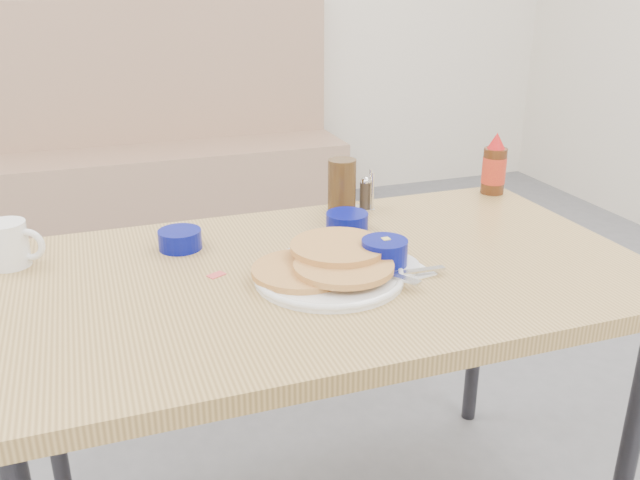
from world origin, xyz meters
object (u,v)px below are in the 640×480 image
object	(u,v)px
butter_bowl	(347,222)
condiment_caddy	(358,196)
booth_bench	(172,162)
dining_table	(324,294)
grits_setting	(385,257)
pancake_plate	(329,268)
coffee_mug	(9,244)
amber_tumbler	(342,185)
syrup_bottle	(494,167)
creamer_bowl	(180,240)

from	to	relation	value
butter_bowl	condiment_caddy	bearing A→B (deg)	58.90
booth_bench	dining_table	world-z (taller)	booth_bench
grits_setting	butter_bowl	xyz separation A→B (m)	(0.01, 0.24, -0.01)
pancake_plate	coffee_mug	size ratio (longest dim) A/B	2.54
grits_setting	booth_bench	bearing A→B (deg)	92.67
dining_table	butter_bowl	bearing A→B (deg)	56.00
grits_setting	butter_bowl	world-z (taller)	grits_setting
booth_bench	butter_bowl	world-z (taller)	booth_bench
pancake_plate	amber_tumbler	xyz separation A→B (m)	(0.18, 0.39, 0.05)
pancake_plate	syrup_bottle	size ratio (longest dim) A/B	1.79
pancake_plate	butter_bowl	bearing A→B (deg)	60.48
dining_table	amber_tumbler	distance (m)	0.40
pancake_plate	creamer_bowl	size ratio (longest dim) A/B	3.18
grits_setting	amber_tumbler	size ratio (longest dim) A/B	1.44
pancake_plate	syrup_bottle	xyz separation A→B (m)	(0.65, 0.39, 0.05)
dining_table	creamer_bowl	bearing A→B (deg)	141.89
creamer_bowl	butter_bowl	world-z (taller)	butter_bowl
booth_bench	dining_table	size ratio (longest dim) A/B	1.36
butter_bowl	pancake_plate	bearing A→B (deg)	-119.52
creamer_bowl	butter_bowl	distance (m)	0.41
grits_setting	creamer_bowl	xyz separation A→B (m)	(-0.40, 0.26, -0.01)
grits_setting	condiment_caddy	bearing A→B (deg)	75.80
pancake_plate	coffee_mug	distance (m)	0.69
butter_bowl	amber_tumbler	bearing A→B (deg)	73.63
butter_bowl	syrup_bottle	world-z (taller)	syrup_bottle
grits_setting	creamer_bowl	bearing A→B (deg)	146.26
amber_tumbler	coffee_mug	bearing A→B (deg)	-172.94
grits_setting	amber_tumbler	distance (m)	0.39
grits_setting	creamer_bowl	size ratio (longest dim) A/B	2.04
booth_bench	coffee_mug	size ratio (longest dim) A/B	15.27
pancake_plate	butter_bowl	world-z (taller)	pancake_plate
booth_bench	condiment_caddy	bearing A→B (deg)	-84.31
pancake_plate	grits_setting	bearing A→B (deg)	1.08
creamer_bowl	amber_tumbler	distance (m)	0.47
pancake_plate	grits_setting	distance (m)	0.13
pancake_plate	amber_tumbler	bearing A→B (deg)	65.16
booth_bench	amber_tumbler	world-z (taller)	booth_bench
booth_bench	syrup_bottle	bearing A→B (deg)	-73.74
condiment_caddy	coffee_mug	bearing A→B (deg)	-159.68
amber_tumbler	condiment_caddy	xyz separation A→B (m)	(0.05, 0.00, -0.03)
booth_bench	condiment_caddy	xyz separation A→B (m)	(0.22, -2.19, 0.45)
dining_table	grits_setting	bearing A→B (deg)	-21.89
booth_bench	syrup_bottle	xyz separation A→B (m)	(0.64, -2.19, 0.49)
coffee_mug	amber_tumbler	xyz separation A→B (m)	(0.81, 0.10, 0.02)
dining_table	amber_tumbler	xyz separation A→B (m)	(0.17, 0.34, 0.13)
booth_bench	grits_setting	distance (m)	2.62
coffee_mug	creamer_bowl	world-z (taller)	coffee_mug
coffee_mug	creamer_bowl	size ratio (longest dim) A/B	1.25
amber_tumbler	condiment_caddy	distance (m)	0.06
syrup_bottle	butter_bowl	bearing A→B (deg)	-163.81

